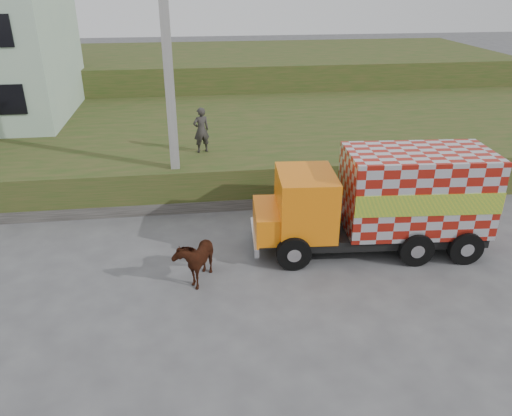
{
  "coord_description": "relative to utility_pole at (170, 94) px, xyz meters",
  "views": [
    {
      "loc": [
        -0.4,
        -12.0,
        7.61
      ],
      "look_at": [
        1.4,
        1.35,
        1.3
      ],
      "focal_mm": 35.0,
      "sensor_mm": 36.0,
      "label": 1
    }
  ],
  "objects": [
    {
      "name": "pedestrian",
      "position": [
        0.99,
        1.61,
        -1.72
      ],
      "size": [
        0.72,
        0.59,
        1.71
      ],
      "primitive_type": "imported",
      "rotation": [
        0.0,
        0.0,
        3.48
      ],
      "color": "#282623",
      "rests_on": "embankment"
    },
    {
      "name": "embankment_far",
      "position": [
        1.0,
        17.4,
        -2.58
      ],
      "size": [
        40.0,
        12.0,
        3.0
      ],
      "primitive_type": "cube",
      "color": "#284416",
      "rests_on": "ground"
    },
    {
      "name": "embankment",
      "position": [
        1.0,
        5.4,
        -3.33
      ],
      "size": [
        40.0,
        12.0,
        1.5
      ],
      "primitive_type": "cube",
      "color": "#284416",
      "rests_on": "ground"
    },
    {
      "name": "utility_pole",
      "position": [
        0.0,
        0.0,
        0.0
      ],
      "size": [
        1.2,
        0.3,
        8.0
      ],
      "color": "gray",
      "rests_on": "ground"
    },
    {
      "name": "cargo_truck",
      "position": [
        6.13,
        -3.82,
        -2.49
      ],
      "size": [
        7.03,
        2.82,
        3.07
      ],
      "rotation": [
        0.0,
        0.0,
        -0.07
      ],
      "color": "black",
      "rests_on": "ground"
    },
    {
      "name": "ground",
      "position": [
        1.0,
        -4.6,
        -4.08
      ],
      "size": [
        120.0,
        120.0,
        0.0
      ],
      "primitive_type": "plane",
      "color": "#474749",
      "rests_on": "ground"
    },
    {
      "name": "cow",
      "position": [
        0.54,
        -4.81,
        -3.4
      ],
      "size": [
        1.28,
        1.75,
        1.34
      ],
      "primitive_type": "imported",
      "rotation": [
        0.0,
        0.0,
        -0.4
      ],
      "color": "black",
      "rests_on": "ground"
    },
    {
      "name": "retaining_strip",
      "position": [
        -1.0,
        -0.4,
        -3.88
      ],
      "size": [
        16.0,
        0.5,
        0.4
      ],
      "primitive_type": "cube",
      "color": "#595651",
      "rests_on": "ground"
    }
  ]
}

